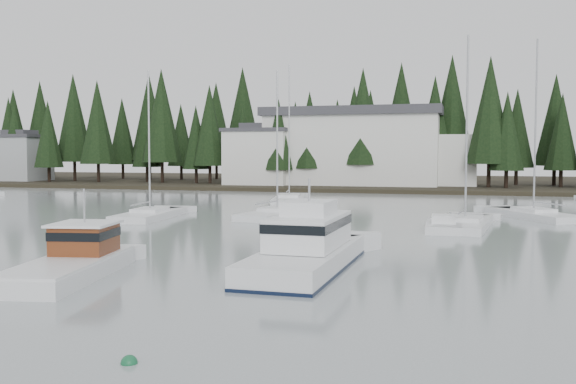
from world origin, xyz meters
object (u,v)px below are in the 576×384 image
(cabin_cruiser_center, at_px, (307,253))
(sailboat_4, at_px, (465,227))
(harbor_inn, at_px, (367,148))
(sailboat_2, at_px, (533,217))
(sailboat_3, at_px, (150,217))
(lobster_boat_brown, at_px, (71,265))
(sailboat_9, at_px, (289,201))
(house_far_west, at_px, (20,157))
(house_west, at_px, (260,155))
(sailboat_5, at_px, (277,216))
(runabout_1, at_px, (443,229))

(cabin_cruiser_center, xyz_separation_m, sailboat_4, (6.58, 17.67, -0.61))
(harbor_inn, height_order, cabin_cruiser_center, harbor_inn)
(sailboat_2, xyz_separation_m, sailboat_3, (-28.48, -7.98, -0.02))
(lobster_boat_brown, height_order, sailboat_9, sailboat_9)
(sailboat_9, bearing_deg, house_far_west, 52.10)
(house_far_west, xyz_separation_m, sailboat_3, (47.18, -45.21, -4.35))
(sailboat_4, bearing_deg, cabin_cruiser_center, 166.02)
(house_west, distance_m, sailboat_9, 27.17)
(house_far_west, relative_size, sailboat_3, 0.72)
(harbor_inn, relative_size, sailboat_9, 2.04)
(sailboat_5, bearing_deg, sailboat_4, -94.71)
(house_far_west, xyz_separation_m, sailboat_4, (70.58, -45.35, -4.34))
(sailboat_3, height_order, runabout_1, sailboat_3)
(sailboat_3, xyz_separation_m, sailboat_9, (5.94, 18.85, 0.02))
(sailboat_9, bearing_deg, sailboat_4, -148.90)
(sailboat_5, bearing_deg, sailboat_9, 21.43)
(lobster_boat_brown, xyz_separation_m, runabout_1, (14.05, 19.78, -0.32))
(harbor_inn, distance_m, sailboat_2, 43.21)
(sailboat_3, distance_m, sailboat_5, 9.83)
(sailboat_2, bearing_deg, house_far_west, 34.83)
(cabin_cruiser_center, bearing_deg, harbor_inn, 7.17)
(house_west, relative_size, harbor_inn, 0.32)
(lobster_boat_brown, height_order, runabout_1, lobster_boat_brown)
(lobster_boat_brown, xyz_separation_m, sailboat_2, (20.47, 30.05, -0.38))
(harbor_inn, height_order, sailboat_3, harbor_inn)
(harbor_inn, bearing_deg, sailboat_4, -73.83)
(lobster_boat_brown, bearing_deg, sailboat_3, 9.79)
(lobster_boat_brown, distance_m, sailboat_3, 23.49)
(house_west, bearing_deg, harbor_inn, 12.52)
(sailboat_4, bearing_deg, sailboat_3, 96.10)
(sailboat_3, bearing_deg, sailboat_9, -23.01)
(cabin_cruiser_center, bearing_deg, lobster_boat_brown, 116.82)
(house_far_west, distance_m, harbor_inn, 57.07)
(house_far_west, distance_m, sailboat_5, 70.31)
(house_west, relative_size, sailboat_4, 0.72)
(sailboat_9, bearing_deg, sailboat_5, -179.53)
(sailboat_5, height_order, runabout_1, sailboat_5)
(sailboat_9, bearing_deg, runabout_1, -154.18)
(lobster_boat_brown, relative_size, sailboat_3, 0.71)
(lobster_boat_brown, distance_m, sailboat_4, 26.80)
(sailboat_3, xyz_separation_m, sailboat_4, (23.41, -0.14, 0.01))
(lobster_boat_brown, bearing_deg, sailboat_4, -45.23)
(house_west, distance_m, lobster_boat_brown, 66.74)
(harbor_inn, xyz_separation_m, sailboat_9, (-3.93, -27.70, -5.70))
(harbor_inn, bearing_deg, house_west, -167.48)
(house_west, xyz_separation_m, house_far_west, (-42.00, 2.00, -0.25))
(house_west, bearing_deg, house_far_west, 177.27)
(lobster_boat_brown, bearing_deg, cabin_cruiser_center, -74.35)
(lobster_boat_brown, height_order, cabin_cruiser_center, cabin_cruiser_center)
(sailboat_2, bearing_deg, sailboat_5, 74.29)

